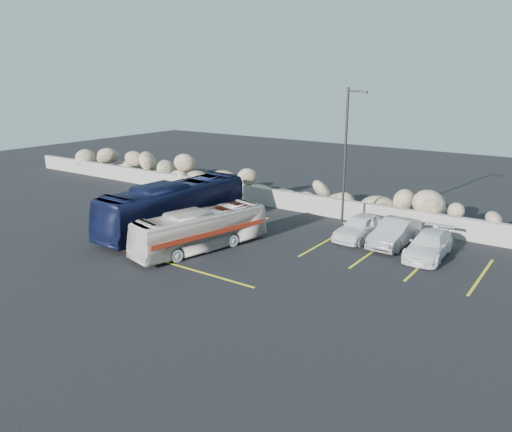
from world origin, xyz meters
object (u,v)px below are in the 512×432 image
Objects in this scene: lamppost at (346,157)px; vintage_bus at (201,230)px; car_a at (360,227)px; car_b at (395,233)px; tour_coach at (174,206)px; car_c at (429,245)px.

lamppost is 1.07× the size of vintage_bus.
vintage_bus is 8.63m from car_a.
car_b reaches higher than car_a.
tour_coach reaches higher than car_a.
vintage_bus is 1.80× the size of car_c.
vintage_bus reaches higher than car_a.
tour_coach is 10.53m from car_a.
car_b is at bearing 4.57° from car_a.
lamppost reaches higher than car_a.
tour_coach is 2.39× the size of car_c.
vintage_bus is 1.88× the size of car_a.
vintage_bus is 11.32m from car_c.
lamppost reaches higher than tour_coach.
car_c is at bearing -5.53° from car_a.
tour_coach is (-3.54, 1.73, 0.34)m from vintage_bus.
tour_coach reaches higher than car_b.
lamppost reaches higher than car_c.
tour_coach is at bearing 167.44° from vintage_bus.
tour_coach is at bearing -150.10° from car_a.
lamppost is at bearing 163.55° from car_c.
car_c is (1.97, -0.69, -0.09)m from car_b.
lamppost is 10.07m from tour_coach.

